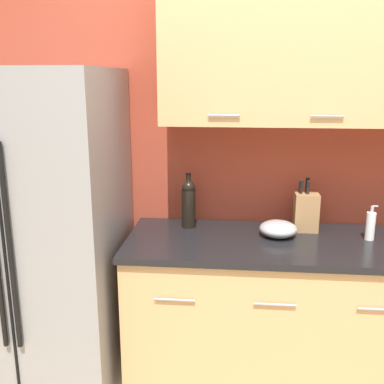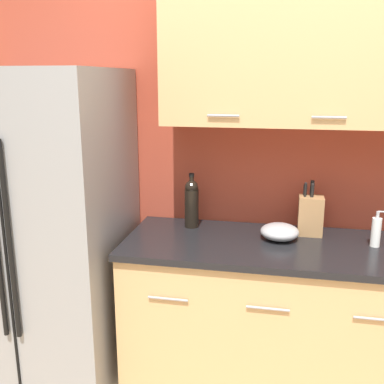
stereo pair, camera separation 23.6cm
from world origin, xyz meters
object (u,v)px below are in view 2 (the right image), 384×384
Objects in this scene: wine_bottle at (192,203)px; mixing_bowl at (280,232)px; knife_block at (310,215)px; soap_dispenser at (376,232)px; refrigerator at (47,233)px.

wine_bottle is 1.55× the size of mixing_bowl.
knife_block is at bearing 36.18° from mixing_bowl.
knife_block is 1.59× the size of soap_dispenser.
refrigerator is 1.28m from mixing_bowl.
refrigerator is at bearing -170.39° from knife_block.
wine_bottle reaches higher than knife_block.
knife_block is 1.48× the size of mixing_bowl.
mixing_bowl is at bearing -143.82° from knife_block.
knife_block is at bearing 159.26° from soap_dispenser.
refrigerator is 8.79× the size of mixing_bowl.
wine_bottle is at bearing 17.28° from refrigerator.
mixing_bowl is at bearing 5.65° from refrigerator.
wine_bottle is (0.78, 0.24, 0.15)m from refrigerator.
wine_bottle is at bearing 173.05° from soap_dispenser.
knife_block is 0.34m from soap_dispenser.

